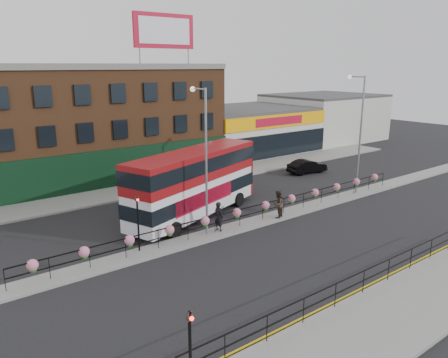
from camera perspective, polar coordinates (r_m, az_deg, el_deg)
ground at (r=29.24m, az=3.60°, el=-5.93°), size 120.00×120.00×0.00m
south_pavement at (r=22.45m, az=24.75°, el=-13.83°), size 60.00×4.00×0.15m
north_pavement at (r=38.62m, az=-8.15°, el=-0.79°), size 60.00×4.00×0.15m
median at (r=29.22m, az=3.60°, el=-5.79°), size 60.00×1.60×0.15m
yellow_line_inner at (r=23.45m, az=19.70°, el=-12.23°), size 60.00×0.10×0.01m
yellow_line_outer at (r=23.37m, az=20.07°, el=-12.37°), size 60.00×0.10×0.01m
brick_building at (r=43.21m, az=-18.34°, el=7.10°), size 25.00×12.21×10.30m
supermarket at (r=53.44m, az=2.61°, el=6.46°), size 15.00×12.25×5.30m
warehouse_east at (r=63.87m, az=12.85°, el=7.92°), size 14.50×12.00×6.30m
billboard at (r=41.17m, az=-7.82°, el=18.60°), size 6.00×0.29×4.40m
median_railing at (r=28.89m, az=3.63°, el=-3.99°), size 30.04×0.56×1.23m
south_railing at (r=21.32m, az=17.82°, el=-12.00°), size 20.04×0.05×1.12m
double_decker_bus at (r=29.86m, az=-3.86°, el=0.27°), size 11.78×6.35×4.67m
car at (r=43.43m, az=10.81°, el=1.63°), size 2.56×4.46×1.34m
pedestrian_a at (r=27.43m, az=-0.68°, el=-4.89°), size 0.80×0.63×1.88m
pedestrian_b at (r=29.93m, az=7.04°, el=-3.27°), size 1.48×1.42×1.93m
lamp_column_west at (r=26.00m, az=-2.64°, el=3.90°), size 0.32×1.56×8.90m
lamp_column_east at (r=36.42m, az=17.18°, el=6.80°), size 0.34×1.64×9.36m
traffic_light_south at (r=13.76m, az=-4.46°, el=-19.98°), size 0.15×0.28×3.65m
traffic_light_median at (r=24.53m, az=-11.23°, el=-4.18°), size 0.15×0.28×3.65m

